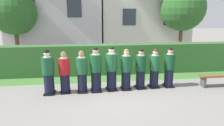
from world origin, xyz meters
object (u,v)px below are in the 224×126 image
Objects in this scene: student_front_row_2 at (82,73)px; student_front_row_6 at (141,70)px; wooden_bench at (217,78)px; student_front_row_5 at (126,70)px; student_in_red_blazer at (65,73)px; student_front_row_8 at (169,68)px; student_front_row_4 at (112,70)px; student_front_row_0 at (48,73)px; student_front_row_3 at (96,71)px; student_front_row_7 at (154,69)px.

student_front_row_2 reaches higher than student_front_row_6.
student_front_row_5 is at bearing 178.05° from wooden_bench.
student_in_red_blazer is 2.85m from student_front_row_6.
student_front_row_6 is at bearing 176.60° from wooden_bench.
wooden_bench is at bearing -6.59° from student_front_row_8.
wooden_bench is (4.18, -0.12, -0.45)m from student_front_row_4.
student_front_row_2 is at bearing 2.19° from student_front_row_0.
student_front_row_6 is (1.71, 0.11, -0.06)m from student_front_row_3.
student_in_red_blazer is at bearing -178.08° from student_front_row_4.
student_in_red_blazer is 1.13m from student_front_row_3.
student_front_row_2 is 0.99× the size of student_front_row_8.
student_front_row_0 is 1.18m from student_front_row_2.
student_front_row_4 is (1.09, 0.07, 0.06)m from student_front_row_2.
student_in_red_blazer is at bearing 179.35° from wooden_bench.
student_front_row_0 is at bearing -177.11° from student_front_row_4.
student_front_row_2 is 1.00× the size of student_front_row_6.
student_front_row_4 is 1.19× the size of wooden_bench.
student_front_row_5 is 1.01× the size of student_front_row_6.
student_front_row_6 is at bearing 5.67° from student_front_row_5.
student_front_row_6 is 0.99× the size of student_front_row_8.
student_front_row_5 is (0.55, -0.00, -0.05)m from student_front_row_4.
student_front_row_7 is (2.27, 0.14, -0.07)m from student_front_row_3.
wooden_bench is (1.89, -0.22, -0.39)m from student_front_row_8.
student_front_row_4 is 1.13m from student_front_row_6.
student_front_row_4 is at bearing 179.92° from student_front_row_5.
student_front_row_2 is 2.23m from student_front_row_6.
student_in_red_blazer reaches higher than student_front_row_7.
student_front_row_2 is at bearing -176.36° from student_front_row_4.
student_front_row_7 is 1.09× the size of wooden_bench.
student_front_row_4 is 1.09× the size of student_front_row_7.
student_front_row_0 is 1.04× the size of student_front_row_6.
student_front_row_0 is at bearing -177.38° from student_front_row_8.
student_front_row_3 is at bearing -176.46° from student_front_row_6.
student_front_row_4 is 1.07× the size of student_front_row_5.
student_front_row_4 is at bearing -177.13° from student_front_row_6.
student_in_red_blazer is at bearing -178.57° from student_front_row_5.
student_front_row_8 reaches higher than student_front_row_2.
student_front_row_8 is at bearing 173.41° from wooden_bench.
student_front_row_7 is (3.40, 0.15, -0.00)m from student_in_red_blazer.
student_front_row_3 is 1.19× the size of wooden_bench.
student_front_row_4 is (0.58, 0.05, 0.00)m from student_front_row_3.
student_front_row_2 is 0.93× the size of student_front_row_3.
student_front_row_3 is 1.72m from student_front_row_6.
student_front_row_3 reaches higher than student_front_row_2.
student_front_row_4 is (2.27, 0.11, 0.03)m from student_front_row_0.
student_front_row_5 is 1.74m from student_front_row_8.
student_front_row_3 reaches higher than student_front_row_6.
student_in_red_blazer is 0.62m from student_front_row_2.
student_in_red_blazer is 3.40m from student_front_row_7.
student_front_row_5 is (1.14, 0.05, -0.05)m from student_front_row_3.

